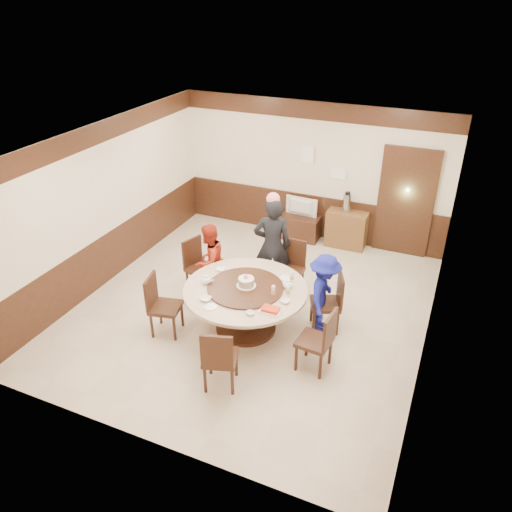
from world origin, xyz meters
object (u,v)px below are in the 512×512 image
at_px(shrimp_platter, 271,310).
at_px(television, 300,207).
at_px(person_standing, 272,246).
at_px(side_cabinet, 346,229).
at_px(tv_stand, 299,227).
at_px(thermos, 347,203).
at_px(person_blue, 324,294).
at_px(banquet_table, 246,300).
at_px(person_red, 209,261).
at_px(birthday_cake, 246,282).

height_order(shrimp_platter, television, television).
xyz_separation_m(person_standing, side_cabinet, (0.77, 2.14, -0.50)).
bearing_deg(person_standing, tv_stand, -105.94).
distance_m(shrimp_platter, side_cabinet, 3.77).
height_order(person_standing, side_cabinet, person_standing).
distance_m(side_cabinet, thermos, 0.57).
xyz_separation_m(person_blue, side_cabinet, (-0.37, 2.87, -0.28)).
bearing_deg(side_cabinet, person_blue, -82.70).
height_order(banquet_table, tv_stand, banquet_table).
xyz_separation_m(person_standing, person_red, (-0.92, -0.53, -0.22)).
xyz_separation_m(person_standing, birthday_cake, (0.05, -1.17, -0.02)).
bearing_deg(television, person_red, 79.38).
distance_m(birthday_cake, television, 3.30).
height_order(person_blue, birthday_cake, person_blue).
xyz_separation_m(person_standing, person_blue, (1.13, -0.73, -0.22)).
bearing_deg(thermos, birthday_cake, -101.54).
relative_size(shrimp_platter, tv_stand, 0.35).
height_order(person_red, television, person_red).
relative_size(banquet_table, shrimp_platter, 6.25).
height_order(banquet_table, person_standing, person_standing).
distance_m(person_red, person_blue, 2.07).
distance_m(person_blue, tv_stand, 3.17).
xyz_separation_m(person_blue, thermos, (-0.41, 2.87, 0.29)).
distance_m(shrimp_platter, television, 3.81).
relative_size(person_standing, birthday_cake, 5.91).
height_order(person_blue, television, person_blue).
relative_size(person_red, side_cabinet, 1.64).
height_order(person_red, side_cabinet, person_red).
distance_m(birthday_cake, tv_stand, 3.35).
height_order(banquet_table, television, television).
distance_m(banquet_table, side_cabinet, 3.42).
height_order(person_red, tv_stand, person_red).
xyz_separation_m(side_cabinet, thermos, (-0.04, 0.00, 0.56)).
xyz_separation_m(shrimp_platter, thermos, (0.11, 3.74, 0.16)).
xyz_separation_m(banquet_table, television, (-0.27, 3.31, 0.16)).
relative_size(banquet_table, person_red, 1.43).
bearing_deg(person_standing, person_red, 8.04).
distance_m(person_standing, shrimp_platter, 1.72).
distance_m(person_red, birthday_cake, 1.18).
bearing_deg(tv_stand, side_cabinet, 1.74).
distance_m(banquet_table, shrimp_platter, 0.74).
relative_size(side_cabinet, thermos, 2.11).
distance_m(television, side_cabinet, 1.04).
bearing_deg(person_blue, person_standing, 50.80).
bearing_deg(shrimp_platter, person_standing, 111.05).
relative_size(person_standing, person_blue, 1.34).
bearing_deg(thermos, person_standing, -108.76).
bearing_deg(person_standing, thermos, -130.74).
height_order(person_standing, person_blue, person_standing).
bearing_deg(thermos, shrimp_platter, -91.68).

